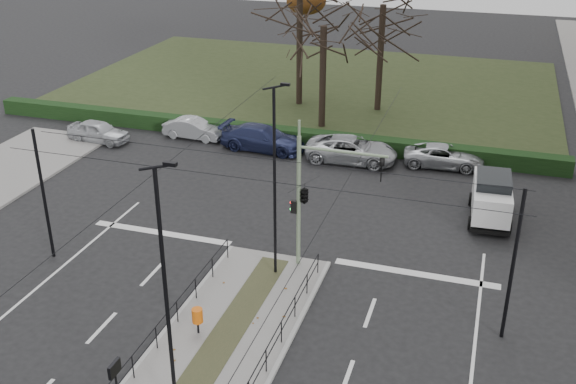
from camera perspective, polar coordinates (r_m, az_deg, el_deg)
name	(u,v)px	position (r m, az deg, el deg)	size (l,w,h in m)	color
ground	(238,320)	(26.18, -4.24, -10.76)	(140.00, 140.00, 0.00)	black
median_island	(212,359)	(24.32, -6.47, -13.88)	(4.40, 15.00, 0.14)	slate
park	(313,84)	(55.65, 2.14, 9.11)	(38.00, 26.00, 0.10)	#273118
hedge	(257,132)	(43.36, -2.65, 5.06)	(38.00, 1.00, 1.00)	black
median_railing	(209,340)	(23.69, -6.67, -12.31)	(4.14, 13.24, 0.92)	black
catenary	(251,222)	(25.66, -3.16, -2.54)	(20.00, 34.00, 6.00)	black
traffic_light	(307,193)	(27.67, 1.59, -0.08)	(3.98, 2.26, 5.85)	gray
litter_bin	(197,316)	(25.03, -7.68, -10.36)	(0.40, 0.40, 1.03)	black
info_panel	(115,375)	(21.36, -14.42, -14.79)	(0.13, 0.57, 2.20)	black
streetlamp_median_near	(167,296)	(19.75, -10.24, -8.62)	(0.71, 0.15, 8.51)	black
streetlamp_median_far	(275,182)	(26.75, -1.10, 0.88)	(0.69, 0.14, 8.26)	black
parked_car_first	(98,131)	(44.61, -15.76, 4.96)	(1.63, 4.06, 1.38)	#B7BABF
parked_car_second	(194,129)	(43.97, -7.97, 5.34)	(1.38, 3.97, 1.31)	#B7BABF
parked_car_third	(263,138)	(41.61, -2.15, 4.58)	(2.15, 5.29, 1.53)	#20264C
parked_car_fourth	(352,149)	(40.01, 5.41, 3.60)	(2.48, 5.38, 1.50)	#B7BABF
white_van	(492,196)	(34.28, 16.85, -0.36)	(2.16, 4.36, 2.32)	white
bare_tree_center	(383,13)	(47.95, 8.04, 14.80)	(7.86, 7.86, 9.85)	black
bare_tree_near	(324,34)	(44.13, 3.04, 13.23)	(4.98, 4.98, 8.90)	black
parked_car_fifth	(444,156)	(40.21, 13.05, 2.99)	(2.12, 4.59, 1.28)	#B7BABF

